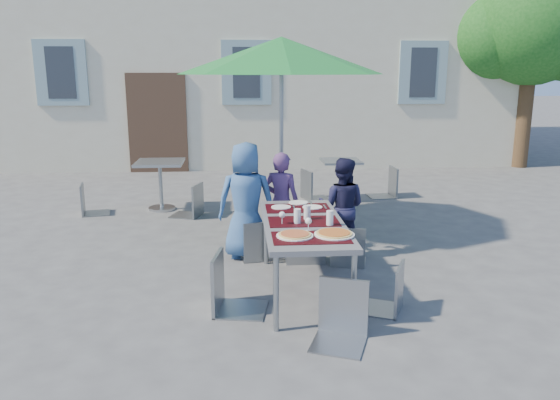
{
  "coord_description": "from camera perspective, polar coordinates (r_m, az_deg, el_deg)",
  "views": [
    {
      "loc": [
        -0.21,
        -4.94,
        2.22
      ],
      "look_at": [
        0.26,
        1.22,
        0.77
      ],
      "focal_mm": 35.0,
      "sensor_mm": 36.0,
      "label": 1
    }
  ],
  "objects": [
    {
      "name": "chair_0",
      "position": [
        6.52,
        -2.32,
        -1.69
      ],
      "size": [
        0.49,
        0.5,
        0.93
      ],
      "color": "gray",
      "rests_on": "ground"
    },
    {
      "name": "patio_umbrella",
      "position": [
        7.5,
        0.16,
        14.71
      ],
      "size": [
        2.79,
        2.79,
        2.68
      ],
      "color": "#B1B4B9",
      "rests_on": "ground"
    },
    {
      "name": "cafe_table_1",
      "position": [
        9.66,
        6.36,
        2.78
      ],
      "size": [
        0.67,
        0.67,
        0.72
      ],
      "color": "#B1B4B9",
      "rests_on": "ground"
    },
    {
      "name": "cafe_table_0",
      "position": [
        9.11,
        -12.41,
        2.54
      ],
      "size": [
        0.75,
        0.75,
        0.81
      ],
      "color": "#B1B4B9",
      "rests_on": "ground"
    },
    {
      "name": "chair_3",
      "position": [
        5.12,
        -5.42,
        -4.99
      ],
      "size": [
        0.55,
        0.54,
        1.06
      ],
      "color": "gray",
      "rests_on": "ground"
    },
    {
      "name": "chair_1",
      "position": [
        6.41,
        2.69,
        -1.17
      ],
      "size": [
        0.47,
        0.48,
        1.06
      ],
      "color": "gray",
      "rests_on": "ground"
    },
    {
      "name": "bg_chair_l_1",
      "position": [
        9.65,
        3.38,
        3.51
      ],
      "size": [
        0.57,
        0.56,
        1.01
      ],
      "color": "gray",
      "rests_on": "ground"
    },
    {
      "name": "place_settings",
      "position": [
        6.12,
        1.85,
        -0.58
      ],
      "size": [
        0.61,
        0.44,
        0.01
      ],
      "color": "white",
      "rests_on": "dining_table"
    },
    {
      "name": "tree",
      "position": [
        14.23,
        25.03,
        16.22
      ],
      "size": [
        3.6,
        3.0,
        4.7
      ],
      "color": "#46311E",
      "rests_on": "ground"
    },
    {
      "name": "child_2",
      "position": [
        6.71,
        6.46,
        -0.73
      ],
      "size": [
        0.67,
        0.52,
        1.22
      ],
      "primitive_type": "imported",
      "rotation": [
        0.0,
        0.0,
        2.8
      ],
      "color": "#191938",
      "rests_on": "ground"
    },
    {
      "name": "pizza_near_right",
      "position": [
        5.06,
        5.69,
        -3.52
      ],
      "size": [
        0.37,
        0.37,
        0.03
      ],
      "color": "white",
      "rests_on": "dining_table"
    },
    {
      "name": "pizza_near_left",
      "position": [
        5.0,
        1.56,
        -3.66
      ],
      "size": [
        0.34,
        0.34,
        0.03
      ],
      "color": "white",
      "rests_on": "dining_table"
    },
    {
      "name": "child_0",
      "position": [
        6.57,
        -3.55,
        -0.06
      ],
      "size": [
        0.72,
        0.49,
        1.42
      ],
      "primitive_type": "imported",
      "rotation": [
        0.0,
        0.0,
        3.08
      ],
      "color": "#34598F",
      "rests_on": "ground"
    },
    {
      "name": "child_1",
      "position": [
        6.78,
        0.13,
        -0.28
      ],
      "size": [
        0.55,
        0.46,
        1.27
      ],
      "primitive_type": "imported",
      "rotation": [
        0.0,
        0.0,
        2.74
      ],
      "color": "#553369",
      "rests_on": "ground"
    },
    {
      "name": "dining_table",
      "position": [
        5.52,
        2.48,
        -2.81
      ],
      "size": [
        0.8,
        1.85,
        0.76
      ],
      "color": "#45454A",
      "rests_on": "ground"
    },
    {
      "name": "bg_chair_r_0",
      "position": [
        8.59,
        -9.29,
        2.03
      ],
      "size": [
        0.55,
        0.55,
        0.98
      ],
      "color": "gray",
      "rests_on": "ground"
    },
    {
      "name": "chair_4",
      "position": [
        5.22,
        11.47,
        -6.09
      ],
      "size": [
        0.53,
        0.53,
        0.89
      ],
      "color": "gray",
      "rests_on": "ground"
    },
    {
      "name": "chair_2",
      "position": [
        6.37,
        7.22,
        -2.25
      ],
      "size": [
        0.49,
        0.5,
        0.91
      ],
      "color": "gray",
      "rests_on": "ground"
    },
    {
      "name": "chair_5",
      "position": [
        4.59,
        6.52,
        -7.93
      ],
      "size": [
        0.56,
        0.56,
        0.97
      ],
      "color": "gray",
      "rests_on": "ground"
    },
    {
      "name": "bg_chair_l_0",
      "position": [
        9.14,
        -19.46,
        1.88
      ],
      "size": [
        0.48,
        0.48,
        0.92
      ],
      "color": "gray",
      "rests_on": "ground"
    },
    {
      "name": "glassware",
      "position": [
        5.41,
        2.96,
        -1.7
      ],
      "size": [
        0.53,
        0.48,
        0.15
      ],
      "color": "silver",
      "rests_on": "dining_table"
    },
    {
      "name": "bg_chair_r_1",
      "position": [
        10.03,
        11.25,
        3.73
      ],
      "size": [
        0.48,
        0.48,
        1.03
      ],
      "color": "gray",
      "rests_on": "ground"
    },
    {
      "name": "ground",
      "position": [
        5.42,
        -1.83,
        -10.95
      ],
      "size": [
        90.0,
        90.0,
        0.0
      ],
      "primitive_type": "plane",
      "color": "#414143",
      "rests_on": "ground"
    }
  ]
}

